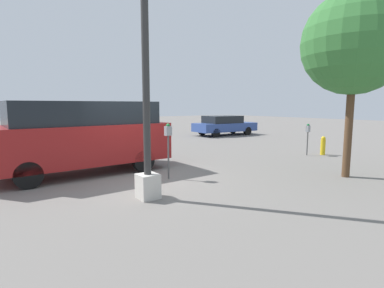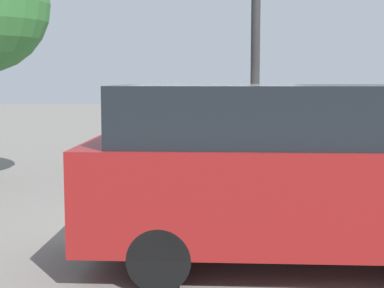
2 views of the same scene
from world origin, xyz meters
TOP-DOWN VIEW (x-y plane):
  - ground_plane at (0.00, 0.00)m, footprint 80.00×80.00m
  - parking_meter_near at (-0.63, 0.59)m, footprint 0.21×0.14m
  - parking_meter_far at (-7.40, 0.49)m, footprint 0.21×0.14m
  - lamp_post at (0.66, 1.85)m, footprint 0.44×0.44m
  - parked_van at (1.12, -1.53)m, footprint 5.22×2.18m
  - car_distant at (-10.14, -7.75)m, footprint 4.48×2.09m
  - street_tree at (-4.95, 3.38)m, footprint 2.85×2.85m
  - fire_hydrant at (-8.02, 0.82)m, footprint 0.19×0.19m

SIDE VIEW (x-z plane):
  - ground_plane at x=0.00m, z-range 0.00..0.00m
  - fire_hydrant at x=-8.02m, z-range 0.00..0.78m
  - car_distant at x=-10.14m, z-range 0.04..1.38m
  - parking_meter_far at x=-7.40m, z-range 0.31..1.62m
  - parking_meter_near at x=-0.63m, z-range 0.37..1.94m
  - parked_van at x=1.12m, z-range 0.09..2.27m
  - lamp_post at x=0.66m, z-range -0.96..4.22m
  - street_tree at x=-4.95m, z-range 1.16..6.35m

